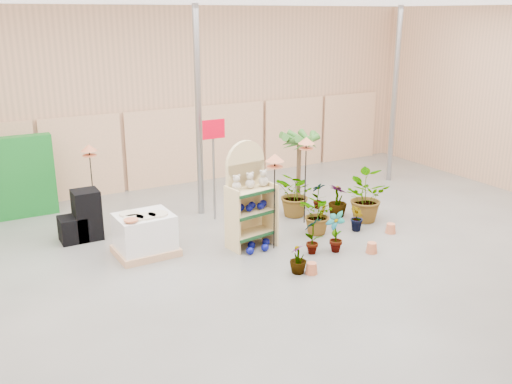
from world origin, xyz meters
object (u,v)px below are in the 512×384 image
Objects in this scene: bird_table_front at (275,161)px; display_shelf at (248,198)px; pallet_stack at (145,235)px; potted_plant_2 at (319,214)px.

display_shelf is at bearing 128.25° from bird_table_front.
display_shelf reaches higher than pallet_stack.
pallet_stack is at bearing 157.47° from bird_table_front.
display_shelf is at bearing -16.63° from pallet_stack.
potted_plant_2 is (1.52, -0.21, -0.52)m from display_shelf.
potted_plant_2 is at bearing -13.67° from pallet_stack.
pallet_stack is at bearing 156.21° from display_shelf.
bird_table_front is at bearing -60.76° from display_shelf.
bird_table_front is at bearing -169.85° from potted_plant_2.
display_shelf is 1.82× the size of pallet_stack.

